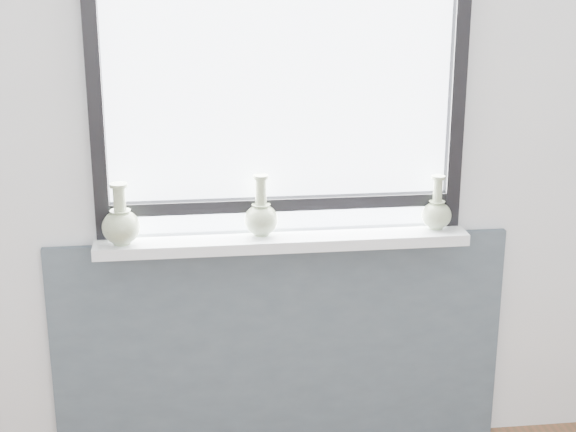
{
  "coord_description": "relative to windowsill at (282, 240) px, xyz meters",
  "views": [
    {
      "loc": [
        -0.34,
        -1.23,
        1.91
      ],
      "look_at": [
        0.0,
        1.55,
        1.02
      ],
      "focal_mm": 55.0,
      "sensor_mm": 36.0,
      "label": 1
    }
  ],
  "objects": [
    {
      "name": "back_wall",
      "position": [
        0.0,
        0.1,
        0.42
      ],
      "size": [
        3.6,
        0.02,
        2.6
      ],
      "primitive_type": "cube",
      "color": "silver",
      "rests_on": "ground"
    },
    {
      "name": "apron_panel",
      "position": [
        0.0,
        0.07,
        -0.45
      ],
      "size": [
        1.7,
        0.03,
        0.86
      ],
      "primitive_type": "cube",
      "color": "#4B5864",
      "rests_on": "ground"
    },
    {
      "name": "windowsill",
      "position": [
        0.0,
        0.0,
        0.0
      ],
      "size": [
        1.32,
        0.18,
        0.04
      ],
      "primitive_type": "cube",
      "color": "silver",
      "rests_on": "apron_panel"
    },
    {
      "name": "window",
      "position": [
        0.0,
        0.06,
        0.56
      ],
      "size": [
        1.3,
        0.06,
        1.05
      ],
      "color": "black",
      "rests_on": "windowsill"
    },
    {
      "name": "vase_a",
      "position": [
        -0.56,
        -0.03,
        0.09
      ],
      "size": [
        0.13,
        0.13,
        0.22
      ],
      "rotation": [
        0.0,
        0.0,
        0.35
      ],
      "color": "#9DAE88",
      "rests_on": "windowsill"
    },
    {
      "name": "vase_b",
      "position": [
        -0.07,
        0.01,
        0.09
      ],
      "size": [
        0.12,
        0.12,
        0.22
      ],
      "rotation": [
        0.0,
        0.0,
        0.01
      ],
      "color": "#9DAE88",
      "rests_on": "windowsill"
    },
    {
      "name": "vase_c",
      "position": [
        0.56,
        0.0,
        0.08
      ],
      "size": [
        0.11,
        0.11,
        0.2
      ],
      "rotation": [
        0.0,
        0.0,
        0.17
      ],
      "color": "#9DAE88",
      "rests_on": "windowsill"
    }
  ]
}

